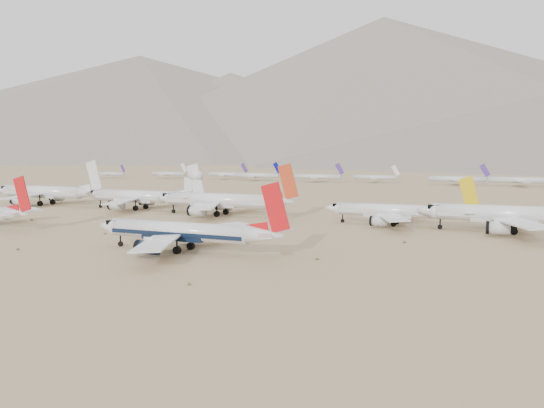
% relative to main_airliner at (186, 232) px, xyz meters
% --- Properties ---
extents(ground, '(7000.00, 7000.00, 0.00)m').
position_rel_main_airliner_xyz_m(ground, '(6.21, 1.50, -4.61)').
color(ground, '#997959').
rests_on(ground, ground).
extents(main_airliner, '(47.48, 46.37, 16.75)m').
position_rel_main_airliner_xyz_m(main_airliner, '(0.00, 0.00, 0.00)').
color(main_airliner, white).
rests_on(main_airliner, ground).
extents(row2_navy_widebody, '(52.83, 51.66, 18.80)m').
position_rel_main_airliner_xyz_m(row2_navy_widebody, '(71.11, 61.25, 0.64)').
color(row2_navy_widebody, white).
rests_on(row2_navy_widebody, ground).
extents(row2_gold_tail, '(44.96, 43.97, 16.01)m').
position_rel_main_airliner_xyz_m(row2_gold_tail, '(37.02, 64.55, -0.13)').
color(row2_gold_tail, white).
rests_on(row2_gold_tail, ground).
extents(row2_orange_tail, '(54.27, 53.09, 19.36)m').
position_rel_main_airliner_xyz_m(row2_orange_tail, '(-25.97, 66.32, 0.83)').
color(row2_orange_tail, white).
rests_on(row2_orange_tail, ground).
extents(row2_white_trijet, '(53.43, 52.21, 18.93)m').
position_rel_main_airliner_xyz_m(row2_white_trijet, '(-64.76, 71.37, 0.87)').
color(row2_white_trijet, white).
rests_on(row2_white_trijet, ground).
extents(row2_white_twin, '(55.93, 54.72, 19.98)m').
position_rel_main_airliner_xyz_m(row2_white_twin, '(-115.33, 70.99, 1.02)').
color(row2_white_twin, white).
rests_on(row2_white_twin, ground).
extents(distant_storage_row, '(619.88, 55.32, 16.35)m').
position_rel_main_airliner_xyz_m(distant_storage_row, '(53.95, 297.77, -0.24)').
color(distant_storage_row, silver).
rests_on(distant_storage_row, ground).
extents(mountain_range, '(7354.00, 3024.00, 470.00)m').
position_rel_main_airliner_xyz_m(mountain_range, '(76.39, 1649.51, 185.71)').
color(mountain_range, slate).
rests_on(mountain_range, ground).
extents(desert_scrub, '(261.14, 121.67, 0.63)m').
position_rel_main_airliner_xyz_m(desert_scrub, '(9.96, -25.20, -4.32)').
color(desert_scrub, brown).
rests_on(desert_scrub, ground).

